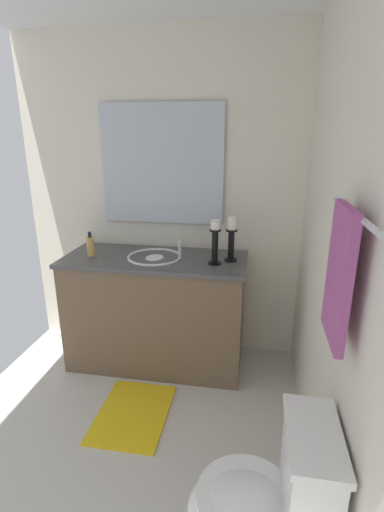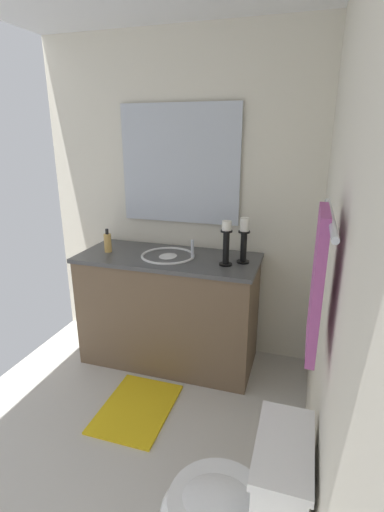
{
  "view_description": "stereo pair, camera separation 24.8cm",
  "coord_description": "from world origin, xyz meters",
  "views": [
    {
      "loc": [
        1.58,
        0.73,
        1.73
      ],
      "look_at": [
        -0.28,
        0.41,
        1.11
      ],
      "focal_mm": 26.23,
      "sensor_mm": 36.0,
      "label": 1
    },
    {
      "loc": [
        1.52,
        0.98,
        1.73
      ],
      "look_at": [
        -0.28,
        0.41,
        1.11
      ],
      "focal_mm": 26.23,
      "sensor_mm": 36.0,
      "label": 2
    }
  ],
  "objects": [
    {
      "name": "sink_basin",
      "position": [
        -0.93,
        0.02,
        0.83
      ],
      "size": [
        0.4,
        0.4,
        0.24
      ],
      "color": "white",
      "rests_on": "vanity_cabinet"
    },
    {
      "name": "mirror",
      "position": [
        -1.21,
        0.02,
        1.51
      ],
      "size": [
        0.02,
        0.93,
        0.88
      ],
      "primitive_type": "cube",
      "color": "silver"
    },
    {
      "name": "floor",
      "position": [
        0.0,
        0.0,
        -0.01
      ],
      "size": [
        2.52,
        2.21,
        0.02
      ],
      "primitive_type": "cube",
      "color": "beige",
      "rests_on": "ground"
    },
    {
      "name": "vanity_cabinet",
      "position": [
        -0.93,
        0.02,
        0.44
      ],
      "size": [
        0.58,
        1.35,
        0.87
      ],
      "color": "brown",
      "rests_on": "ground"
    },
    {
      "name": "candle_holder_short",
      "position": [
        -0.87,
        0.47,
        1.03
      ],
      "size": [
        0.09,
        0.09,
        0.31
      ],
      "color": "black",
      "rests_on": "vanity_cabinet"
    },
    {
      "name": "candle_holder_tall",
      "position": [
        -0.96,
        0.57,
        1.04
      ],
      "size": [
        0.09,
        0.09,
        0.32
      ],
      "color": "black",
      "rests_on": "vanity_cabinet"
    },
    {
      "name": "soap_bottle",
      "position": [
        -0.9,
        -0.46,
        0.94
      ],
      "size": [
        0.06,
        0.06,
        0.18
      ],
      "color": "#E5B259",
      "rests_on": "vanity_cabinet"
    },
    {
      "name": "bath_mat",
      "position": [
        -0.31,
        0.02,
        0.01
      ],
      "size": [
        0.6,
        0.44,
        0.02
      ],
      "primitive_type": "cube",
      "color": "yellow",
      "rests_on": "ground"
    },
    {
      "name": "wall_left",
      "position": [
        -1.26,
        0.0,
        1.23
      ],
      "size": [
        0.04,
        2.21,
        2.45
      ],
      "primitive_type": "cube",
      "color": "silver",
      "rests_on": "ground"
    },
    {
      "name": "wall_back",
      "position": [
        0.0,
        1.1,
        1.23
      ],
      "size": [
        2.52,
        0.04,
        2.45
      ],
      "primitive_type": "cube",
      "color": "silver",
      "rests_on": "ground"
    },
    {
      "name": "towel_bar",
      "position": [
        0.31,
        1.04,
        1.49
      ],
      "size": [
        0.59,
        0.02,
        0.02
      ],
      "primitive_type": "cylinder",
      "rotation": [
        0.0,
        1.57,
        0.0
      ],
      "color": "silver"
    },
    {
      "name": "towel_near_vanity",
      "position": [
        0.31,
        1.03,
        1.27
      ],
      "size": [
        0.28,
        0.03,
        0.48
      ],
      "primitive_type": "cube",
      "color": "#A54C8C",
      "rests_on": "towel_bar"
    }
  ]
}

